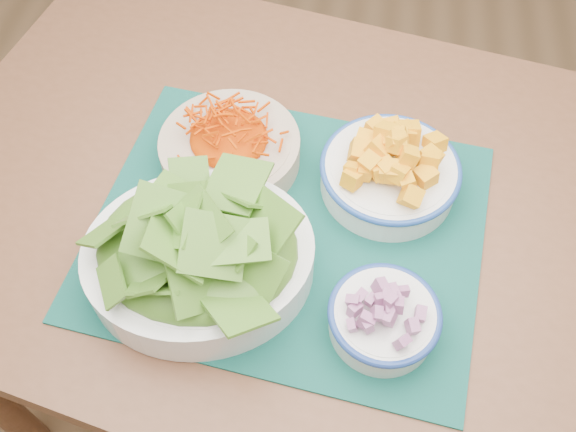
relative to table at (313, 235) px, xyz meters
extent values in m
plane|color=#A0774D|center=(-0.03, -0.07, -0.65)|extent=(4.00, 4.00, 0.00)
cube|color=brown|center=(0.00, 0.00, 0.08)|extent=(1.33, 1.02, 0.04)
cylinder|color=brown|center=(-0.45, 0.44, -0.29)|extent=(0.06, 0.06, 0.71)
cube|color=#07322D|center=(-0.03, -0.06, 0.10)|extent=(0.59, 0.50, 0.00)
cylinder|color=tan|center=(-0.13, 0.05, 0.13)|extent=(0.27, 0.27, 0.05)
ellipsoid|color=#D94300|center=(-0.13, 0.05, 0.17)|extent=(0.18, 0.18, 0.03)
cylinder|color=silver|center=(0.10, 0.03, 0.13)|extent=(0.22, 0.22, 0.05)
torus|color=#204595|center=(0.10, 0.03, 0.15)|extent=(0.20, 0.20, 0.01)
ellipsoid|color=#FFAB12|center=(0.10, 0.03, 0.18)|extent=(0.17, 0.17, 0.05)
ellipsoid|color=#316317|center=(-0.14, -0.14, 0.20)|extent=(0.26, 0.22, 0.07)
cylinder|color=silver|center=(0.10, -0.19, 0.13)|extent=(0.13, 0.13, 0.05)
torus|color=navy|center=(0.10, -0.19, 0.15)|extent=(0.14, 0.14, 0.01)
ellipsoid|color=#6D0948|center=(0.10, -0.19, 0.16)|extent=(0.12, 0.12, 0.02)
camera|label=1|loc=(0.03, -0.54, 0.86)|focal=40.00mm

